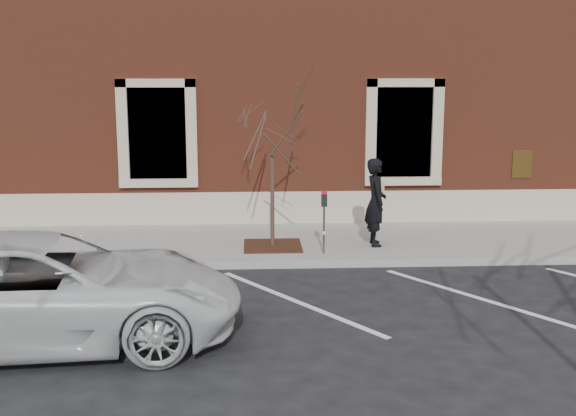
{
  "coord_description": "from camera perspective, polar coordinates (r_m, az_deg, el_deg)",
  "views": [
    {
      "loc": [
        -0.77,
        -14.03,
        3.94
      ],
      "look_at": [
        0.0,
        0.6,
        1.1
      ],
      "focal_mm": 45.0,
      "sensor_mm": 36.0,
      "label": 1
    }
  ],
  "objects": [
    {
      "name": "parking_stripes",
      "position": [
        12.49,
        0.68,
        -7.4
      ],
      "size": [
        28.0,
        4.4,
        0.01
      ],
      "primitive_type": null,
      "color": "silver",
      "rests_on": "ground"
    },
    {
      "name": "sapling",
      "position": [
        15.22,
        -1.26,
        6.23
      ],
      "size": [
        2.17,
        2.17,
        3.62
      ],
      "color": "#47332B",
      "rests_on": "sidewalk_near"
    },
    {
      "name": "sidewalk_near",
      "position": [
        16.27,
        -0.21,
        -2.77
      ],
      "size": [
        40.0,
        3.5,
        0.15
      ],
      "primitive_type": "cube",
      "color": "#A9A69F",
      "rests_on": "ground"
    },
    {
      "name": "white_truck",
      "position": [
        11.05,
        -18.84,
        -6.16
      ],
      "size": [
        5.98,
        3.2,
        1.6
      ],
      "primitive_type": "imported",
      "rotation": [
        0.0,
        0.0,
        1.67
      ],
      "color": "silver",
      "rests_on": "ground"
    },
    {
      "name": "tree_grate",
      "position": [
        15.64,
        -1.22,
        -3.0
      ],
      "size": [
        1.24,
        1.24,
        0.03
      ],
      "primitive_type": "cube",
      "color": "#442516",
      "rests_on": "sidewalk_near"
    },
    {
      "name": "man",
      "position": [
        15.69,
        6.94,
        0.47
      ],
      "size": [
        0.47,
        0.71,
        1.9
      ],
      "primitive_type": "imported",
      "rotation": [
        0.0,
        0.0,
        1.59
      ],
      "color": "black",
      "rests_on": "sidewalk_near"
    },
    {
      "name": "building_civic",
      "position": [
        21.79,
        -1.0,
        11.12
      ],
      "size": [
        40.0,
        8.62,
        8.0
      ],
      "color": "brown",
      "rests_on": "ground"
    },
    {
      "name": "curb_near",
      "position": [
        14.53,
        0.13,
        -4.46
      ],
      "size": [
        40.0,
        0.12,
        0.15
      ],
      "primitive_type": "cube",
      "color": "#9E9E99",
      "rests_on": "ground"
    },
    {
      "name": "ground",
      "position": [
        14.59,
        0.12,
        -4.69
      ],
      "size": [
        120.0,
        120.0,
        0.0
      ],
      "primitive_type": "plane",
      "color": "#28282B",
      "rests_on": "ground"
    },
    {
      "name": "parking_meter",
      "position": [
        14.86,
        2.87,
        -0.19
      ],
      "size": [
        0.12,
        0.09,
        1.32
      ],
      "rotation": [
        0.0,
        0.0,
        0.29
      ],
      "color": "#595B60",
      "rests_on": "sidewalk_near"
    }
  ]
}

